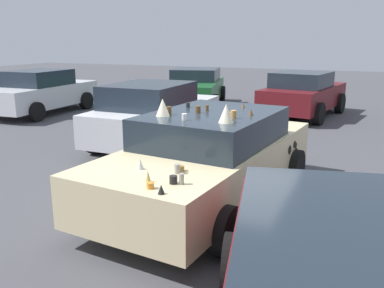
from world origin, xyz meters
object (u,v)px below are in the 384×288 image
(parked_sedan_behind_right, at_px, (195,87))
(parked_sedan_row_back_center, at_px, (303,94))
(parked_sedan_far_right, at_px, (155,114))
(parked_sedan_behind_left, at_px, (41,92))
(art_car_decorated, at_px, (210,157))

(parked_sedan_behind_right, xyz_separation_m, parked_sedan_row_back_center, (-0.50, -4.08, 0.02))
(parked_sedan_behind_right, distance_m, parked_sedan_far_right, 6.06)
(parked_sedan_behind_right, relative_size, parked_sedan_behind_left, 1.04)
(parked_sedan_behind_right, height_order, parked_sedan_behind_left, parked_sedan_behind_left)
(parked_sedan_behind_right, distance_m, parked_sedan_row_back_center, 4.11)
(art_car_decorated, bearing_deg, parked_sedan_behind_left, -116.46)
(art_car_decorated, bearing_deg, parked_sedan_far_right, -132.50)
(parked_sedan_behind_right, xyz_separation_m, parked_sedan_far_right, (-5.88, -1.47, 0.04))
(parked_sedan_far_right, bearing_deg, art_car_decorated, -139.18)
(parked_sedan_far_right, bearing_deg, parked_sedan_row_back_center, -26.45)
(art_car_decorated, distance_m, parked_sedan_row_back_center, 8.17)
(art_car_decorated, relative_size, parked_sedan_far_right, 1.18)
(parked_sedan_behind_left, height_order, parked_sedan_far_right, parked_sedan_far_right)
(parked_sedan_behind_left, distance_m, parked_sedan_far_right, 6.21)
(parked_sedan_behind_left, height_order, parked_sedan_row_back_center, parked_sedan_behind_left)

